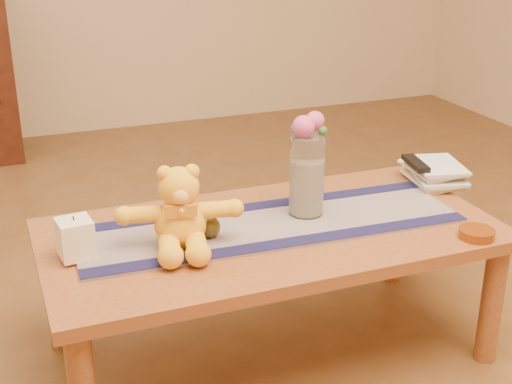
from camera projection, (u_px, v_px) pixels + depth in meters
name	position (u px, v px, depth m)	size (l,w,h in m)	color
floor	(270.00, 351.00, 2.38)	(5.50, 5.50, 0.00)	brown
coffee_table_top	(271.00, 235.00, 2.22)	(1.40, 0.70, 0.04)	brown
table_leg_fr	(492.00, 304.00, 2.27)	(0.07, 0.07, 0.41)	brown
table_leg_bl	(56.00, 292.00, 2.34)	(0.07, 0.07, 0.41)	brown
table_leg_br	(394.00, 232.00, 2.77)	(0.07, 0.07, 0.41)	brown
persian_runner	(270.00, 225.00, 2.23)	(1.20, 0.35, 0.01)	#1B244E
runner_border_near	(287.00, 243.00, 2.10)	(1.20, 0.06, 0.00)	#14133A
runner_border_far	(255.00, 206.00, 2.35)	(1.20, 0.06, 0.00)	#14133A
teddy_bear	(180.00, 208.00, 2.05)	(0.34, 0.28, 0.23)	yellow
pillar_candle	(75.00, 238.00, 2.00)	(0.09, 0.09, 0.11)	#FCF0BA
candle_wick	(73.00, 218.00, 1.98)	(0.00, 0.00, 0.01)	black
glass_vase	(307.00, 175.00, 2.25)	(0.11, 0.11, 0.26)	silver
potpourri_fill	(306.00, 187.00, 2.27)	(0.09, 0.09, 0.18)	beige
rose_left	(304.00, 127.00, 2.18)	(0.07, 0.07, 0.07)	#CC4881
rose_right	(315.00, 121.00, 2.20)	(0.06, 0.06, 0.06)	#CC4881
blue_flower_back	(306.00, 124.00, 2.23)	(0.04, 0.04, 0.04)	#4E60A9
blue_flower_side	(296.00, 129.00, 2.20)	(0.04, 0.04, 0.04)	#4E60A9
leaf_sprig	(323.00, 131.00, 2.19)	(0.03, 0.03, 0.03)	#33662D
bronze_ball	(209.00, 227.00, 2.12)	(0.07, 0.07, 0.07)	#4C4219
book_bottom	(413.00, 182.00, 2.55)	(0.17, 0.22, 0.02)	beige
book_lower	(415.00, 177.00, 2.54)	(0.16, 0.22, 0.02)	beige
book_upper	(412.00, 172.00, 2.54)	(0.17, 0.22, 0.02)	beige
book_top	(415.00, 167.00, 2.53)	(0.16, 0.22, 0.02)	beige
tv_remote	(416.00, 163.00, 2.52)	(0.04, 0.16, 0.02)	black
amber_dish	(477.00, 234.00, 2.14)	(0.11, 0.11, 0.03)	#BF5914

